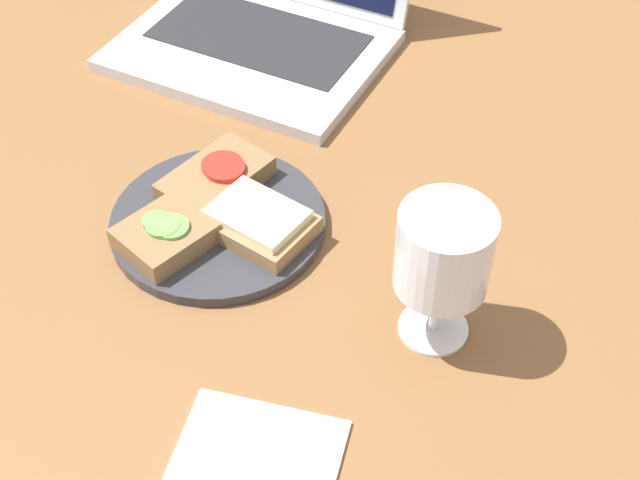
{
  "coord_description": "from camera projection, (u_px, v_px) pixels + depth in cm",
  "views": [
    {
      "loc": [
        28.65,
        -57.19,
        68.77
      ],
      "look_at": [
        1.55,
        -4.21,
        8.0
      ],
      "focal_mm": 50.0,
      "sensor_mm": 36.0,
      "label": 1
    }
  ],
  "objects": [
    {
      "name": "sandwich_with_cucumber",
      "position": [
        176.0,
        228.0,
        0.9
      ],
      "size": [
        10.58,
        13.22,
        2.88
      ],
      "color": "brown",
      "rests_on": "plate"
    },
    {
      "name": "napkin",
      "position": [
        256.0,
        460.0,
        0.74
      ],
      "size": [
        15.81,
        13.84,
        0.4
      ],
      "primitive_type": "cube",
      "rotation": [
        0.0,
        0.0,
        0.22
      ],
      "color": "white",
      "rests_on": "wooden_table"
    },
    {
      "name": "laptop",
      "position": [
        266.0,
        14.0,
        1.15
      ],
      "size": [
        32.96,
        30.29,
        20.55
      ],
      "color": "silver",
      "rests_on": "wooden_table"
    },
    {
      "name": "sandwich_with_tomato",
      "position": [
        216.0,
        178.0,
        0.95
      ],
      "size": [
        9.42,
        12.93,
        2.87
      ],
      "color": "brown",
      "rests_on": "plate"
    },
    {
      "name": "sandwich_with_cheese",
      "position": [
        258.0,
        221.0,
        0.9
      ],
      "size": [
        11.82,
        9.37,
        2.81
      ],
      "color": "#937047",
      "rests_on": "plate"
    },
    {
      "name": "plate",
      "position": [
        218.0,
        222.0,
        0.93
      ],
      "size": [
        22.49,
        22.49,
        1.3
      ],
      "primitive_type": "cylinder",
      "color": "#333338",
      "rests_on": "wooden_table"
    },
    {
      "name": "wooden_table",
      "position": [
        325.0,
        253.0,
        0.93
      ],
      "size": [
        140.0,
        140.0,
        3.0
      ],
      "primitive_type": "cube",
      "color": "brown",
      "rests_on": "ground"
    },
    {
      "name": "wine_glass",
      "position": [
        444.0,
        256.0,
        0.77
      ],
      "size": [
        8.5,
        8.5,
        14.72
      ],
      "color": "white",
      "rests_on": "wooden_table"
    }
  ]
}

